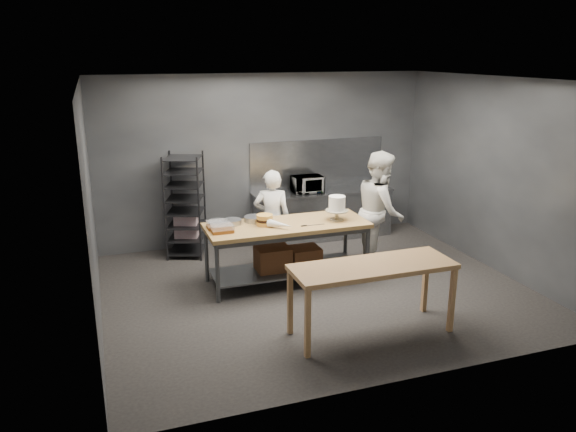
% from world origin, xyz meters
% --- Properties ---
extents(ground, '(6.00, 6.00, 0.00)m').
position_xyz_m(ground, '(0.00, 0.00, 0.00)').
color(ground, black).
rests_on(ground, ground).
extents(back_wall, '(6.00, 0.04, 3.00)m').
position_xyz_m(back_wall, '(0.00, 2.50, 1.50)').
color(back_wall, '#4C4F54').
rests_on(back_wall, ground).
extents(work_table, '(2.40, 0.90, 0.92)m').
position_xyz_m(work_table, '(-0.31, 0.43, 0.57)').
color(work_table, olive).
rests_on(work_table, ground).
extents(near_counter, '(2.00, 0.70, 0.90)m').
position_xyz_m(near_counter, '(0.15, -1.42, 0.81)').
color(near_counter, olive).
rests_on(near_counter, ground).
extents(back_counter, '(2.60, 0.60, 0.90)m').
position_xyz_m(back_counter, '(1.00, 2.18, 0.45)').
color(back_counter, slate).
rests_on(back_counter, ground).
extents(splashback_panel, '(2.60, 0.02, 0.90)m').
position_xyz_m(splashback_panel, '(1.00, 2.48, 1.35)').
color(splashback_panel, slate).
rests_on(splashback_panel, back_counter).
extents(speed_rack, '(0.78, 0.81, 1.75)m').
position_xyz_m(speed_rack, '(-1.54, 2.10, 0.86)').
color(speed_rack, black).
rests_on(speed_rack, ground).
extents(chef_behind, '(0.67, 0.55, 1.59)m').
position_xyz_m(chef_behind, '(-0.33, 1.10, 0.80)').
color(chef_behind, white).
rests_on(chef_behind, ground).
extents(chef_right, '(1.00, 1.11, 1.89)m').
position_xyz_m(chef_right, '(1.28, 0.52, 0.94)').
color(chef_right, silver).
rests_on(chef_right, ground).
extents(microwave, '(0.54, 0.37, 0.30)m').
position_xyz_m(microwave, '(0.68, 2.18, 1.05)').
color(microwave, black).
rests_on(microwave, back_counter).
extents(frosted_cake_stand, '(0.34, 0.34, 0.37)m').
position_xyz_m(frosted_cake_stand, '(0.45, 0.35, 1.15)').
color(frosted_cake_stand, '#A79E85').
rests_on(frosted_cake_stand, work_table).
extents(layer_cake, '(0.24, 0.24, 0.16)m').
position_xyz_m(layer_cake, '(-0.64, 0.45, 1.00)').
color(layer_cake, '#F4B44D').
rests_on(layer_cake, work_table).
extents(cake_pans, '(0.85, 0.35, 0.07)m').
position_xyz_m(cake_pans, '(-1.03, 0.67, 0.96)').
color(cake_pans, gray).
rests_on(cake_pans, work_table).
extents(piping_bag, '(0.35, 0.36, 0.12)m').
position_xyz_m(piping_bag, '(-0.48, 0.22, 0.98)').
color(piping_bag, white).
rests_on(piping_bag, work_table).
extents(offset_spatula, '(0.36, 0.02, 0.02)m').
position_xyz_m(offset_spatula, '(-0.03, 0.22, 0.93)').
color(offset_spatula, slate).
rests_on(offset_spatula, work_table).
extents(pastry_clamshells, '(0.33, 0.42, 0.11)m').
position_xyz_m(pastry_clamshells, '(-1.31, 0.42, 0.98)').
color(pastry_clamshells, brown).
rests_on(pastry_clamshells, work_table).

